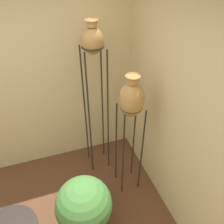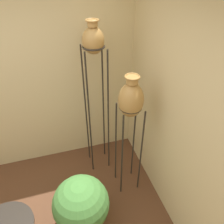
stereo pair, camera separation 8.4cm
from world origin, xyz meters
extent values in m
cube|color=beige|center=(0.00, 1.72, 1.35)|extent=(7.39, 0.06, 2.70)
cube|color=beige|center=(1.72, 0.00, 1.35)|extent=(0.06, 7.39, 2.70)
cylinder|color=#28231E|center=(0.94, 1.19, 0.92)|extent=(0.02, 0.02, 1.85)
cylinder|color=#28231E|center=(1.19, 1.19, 0.92)|extent=(0.02, 0.02, 1.85)
cylinder|color=#28231E|center=(0.94, 1.45, 0.92)|extent=(0.02, 0.02, 1.85)
cylinder|color=#28231E|center=(1.19, 1.45, 0.92)|extent=(0.02, 0.02, 1.85)
torus|color=#28231E|center=(1.07, 1.32, 1.85)|extent=(0.26, 0.26, 0.02)
ellipsoid|color=#B28447|center=(1.07, 1.32, 1.92)|extent=(0.25, 0.25, 0.30)
cylinder|color=#B28447|center=(1.07, 1.32, 2.10)|extent=(0.11, 0.11, 0.06)
torus|color=#B28447|center=(1.07, 1.32, 2.13)|extent=(0.15, 0.15, 0.02)
cylinder|color=#28231E|center=(1.22, 0.70, 0.65)|extent=(0.02, 0.02, 1.31)
cylinder|color=#28231E|center=(1.47, 0.70, 0.65)|extent=(0.02, 0.02, 1.31)
cylinder|color=#28231E|center=(1.22, 0.95, 0.65)|extent=(0.02, 0.02, 1.31)
cylinder|color=#28231E|center=(1.47, 0.95, 0.65)|extent=(0.02, 0.02, 1.31)
torus|color=#28231E|center=(1.35, 0.82, 1.31)|extent=(0.26, 0.26, 0.02)
ellipsoid|color=#B28447|center=(1.35, 0.82, 1.40)|extent=(0.28, 0.28, 0.41)
cylinder|color=#B28447|center=(1.35, 0.82, 1.64)|extent=(0.13, 0.13, 0.07)
torus|color=#B28447|center=(1.35, 0.82, 1.68)|extent=(0.16, 0.16, 0.02)
cylinder|color=brown|center=(0.64, 0.39, 0.10)|extent=(0.27, 0.27, 0.20)
torus|color=brown|center=(0.64, 0.39, 0.20)|extent=(0.30, 0.30, 0.02)
sphere|color=#47843D|center=(0.64, 0.39, 0.44)|extent=(0.63, 0.63, 0.63)
camera|label=1|loc=(0.49, -1.01, 2.65)|focal=35.00mm
camera|label=2|loc=(0.57, -1.04, 2.65)|focal=35.00mm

